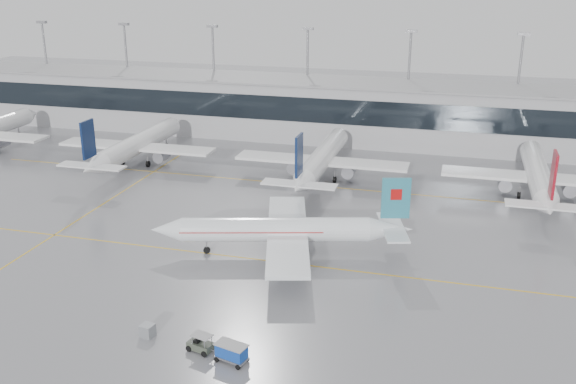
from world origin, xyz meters
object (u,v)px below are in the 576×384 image
(air_canada_jet, at_px, (286,230))
(baggage_tug, at_px, (201,345))
(baggage_cart, at_px, (231,352))
(gse_unit, at_px, (147,330))

(air_canada_jet, bearing_deg, baggage_tug, 69.69)
(air_canada_jet, distance_m, baggage_cart, 24.64)
(baggage_cart, height_order, gse_unit, baggage_cart)
(baggage_tug, xyz_separation_m, gse_unit, (-6.09, 1.00, 0.01))
(air_canada_jet, xyz_separation_m, gse_unit, (-8.00, -22.59, -2.53))
(baggage_tug, xyz_separation_m, baggage_cart, (3.48, -0.91, 0.46))
(air_canada_jet, distance_m, gse_unit, 24.10)
(baggage_cart, relative_size, gse_unit, 2.57)
(air_canada_jet, relative_size, gse_unit, 25.48)
(baggage_cart, bearing_deg, gse_unit, -176.70)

